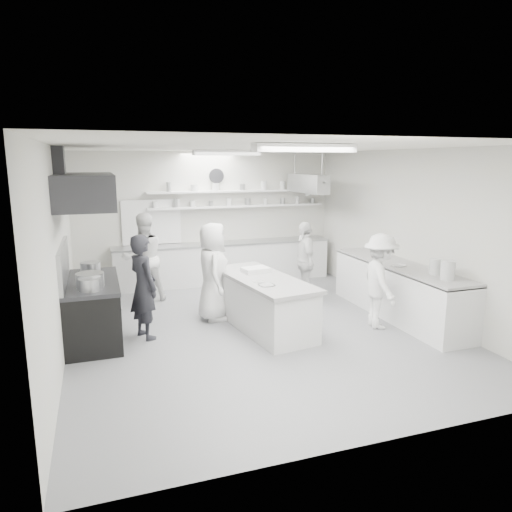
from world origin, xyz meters
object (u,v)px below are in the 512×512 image
object	(u,v)px
prep_island	(263,304)
cook_back	(144,258)
cook_stove	(143,287)
stove	(93,312)
back_counter	(225,263)
right_counter	(398,291)

from	to	relation	value
prep_island	cook_back	bearing A→B (deg)	119.41
cook_stove	cook_back	xyz separation A→B (m)	(0.20, 2.04, 0.05)
stove	cook_stove	xyz separation A→B (m)	(0.78, -0.19, 0.39)
back_counter	right_counter	xyz separation A→B (m)	(2.35, -3.40, 0.01)
back_counter	cook_back	size ratio (longest dim) A/B	2.81
back_counter	cook_back	xyz separation A→B (m)	(-1.92, -0.95, 0.43)
stove	prep_island	size ratio (longest dim) A/B	0.80
cook_stove	cook_back	bearing A→B (deg)	-29.21
cook_stove	cook_back	world-z (taller)	cook_back
cook_stove	prep_island	bearing A→B (deg)	-118.74
cook_back	right_counter	bearing A→B (deg)	136.82
back_counter	right_counter	bearing A→B (deg)	-55.35
stove	back_counter	size ratio (longest dim) A/B	0.36
prep_island	back_counter	bearing A→B (deg)	78.06
right_counter	prep_island	distance (m)	2.54
stove	back_counter	distance (m)	4.03
back_counter	prep_island	distance (m)	3.18
cook_back	stove	bearing A→B (deg)	48.64
back_counter	cook_back	world-z (taller)	cook_back
back_counter	right_counter	size ratio (longest dim) A/B	1.52
stove	cook_stove	bearing A→B (deg)	-14.01
back_counter	cook_back	distance (m)	2.19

